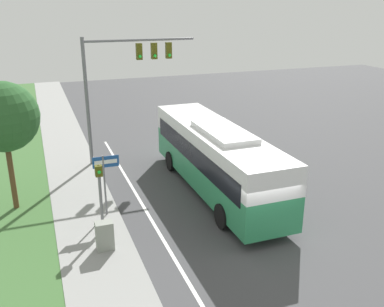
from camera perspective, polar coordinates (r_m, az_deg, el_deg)
ground_plane at (r=17.56m, az=9.03°, el=-11.34°), size 80.00×80.00×0.00m
sidewalk at (r=15.81m, az=-11.74°, el=-15.10°), size 2.80×80.00×0.12m
grass_verge at (r=15.83m, az=-23.72°, el=-16.52°), size 3.60×80.00×0.10m
lane_divider_near at (r=16.30m, az=-2.43°, el=-13.73°), size 0.14×30.00×0.01m
bus at (r=20.84m, az=3.18°, el=-0.25°), size 2.69×11.32×3.47m
signal_gantry at (r=24.56m, az=-9.19°, el=10.69°), size 6.37×0.41×7.24m
pedestrian_signal at (r=17.38m, az=-12.17°, el=-4.45°), size 0.28×0.34×2.94m
street_sign at (r=18.63m, az=-11.48°, el=-2.77°), size 1.12×0.08×2.87m
utility_cabinet at (r=16.62m, az=-11.57°, el=-10.69°), size 0.65×0.46×1.13m
roadside_tree at (r=19.86m, az=-23.89°, el=4.45°), size 3.03×3.03×5.78m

